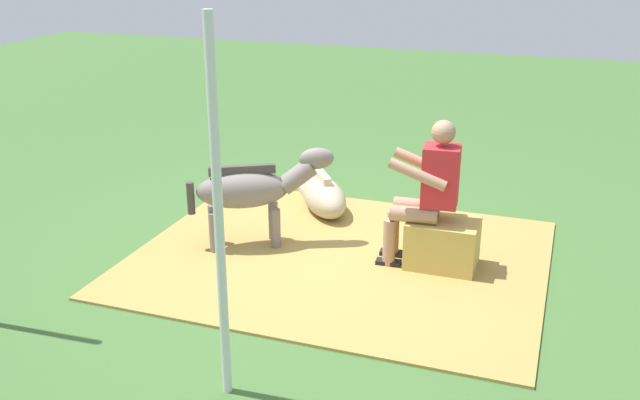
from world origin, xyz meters
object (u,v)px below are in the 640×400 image
Objects in this scene: hay_bale at (442,244)px; pony_standing at (253,190)px; pony_lying at (322,193)px; person_seated at (427,188)px; tent_pole_left at (219,219)px.

hay_bale is 0.49× the size of pony_standing.
pony_lying is at bearing -104.52° from pony_standing.
pony_lying is at bearing -37.05° from person_seated.
person_seated is at bearing 3.47° from hay_bale.
person_seated is at bearing -175.56° from pony_standing.
hay_bale is at bearing -175.65° from pony_standing.
tent_pole_left reaches higher than person_seated.
tent_pole_left is (0.96, 2.25, 0.97)m from hay_bale.
pony_standing is at bearing -70.04° from tent_pole_left.
hay_bale is at bearing -176.53° from person_seated.
person_seated is (0.16, 0.01, 0.50)m from hay_bale.
tent_pole_left reaches higher than hay_bale.
person_seated is at bearing -109.64° from tent_pole_left.
person_seated is 1.09× the size of pony_standing.
tent_pole_left is (0.80, 2.24, 0.47)m from person_seated.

